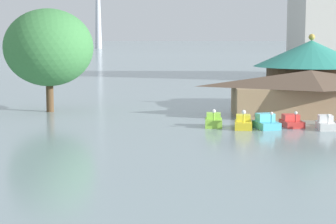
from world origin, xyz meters
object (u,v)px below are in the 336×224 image
at_px(pedal_boat_yellow, 243,123).
at_px(pedal_boat_cyan, 266,123).
at_px(boathouse, 310,92).
at_px(shoreline_tree_tall_left, 49,48).
at_px(pedal_boat_red, 292,122).
at_px(pedal_boat_lime, 214,121).
at_px(green_roof_pavilion, 311,70).
at_px(pedal_boat_white, 326,124).

bearing_deg(pedal_boat_yellow, pedal_boat_cyan, 97.13).
height_order(pedal_boat_cyan, boathouse, boathouse).
bearing_deg(pedal_boat_cyan, shoreline_tree_tall_left, -133.26).
bearing_deg(pedal_boat_cyan, pedal_boat_yellow, -103.51).
bearing_deg(pedal_boat_yellow, pedal_boat_red, 109.97).
height_order(pedal_boat_lime, green_roof_pavilion, green_roof_pavilion).
xyz_separation_m(pedal_boat_red, pedal_boat_white, (2.70, -1.41, 0.05)).
xyz_separation_m(pedal_boat_yellow, pedal_boat_white, (7.14, -0.23, -0.01)).
distance_m(boathouse, green_roof_pavilion, 6.85).
xyz_separation_m(pedal_boat_cyan, boathouse, (5.66, 8.60, 1.92)).
bearing_deg(pedal_boat_white, green_roof_pavilion, 176.24).
height_order(pedal_boat_cyan, shoreline_tree_tall_left, shoreline_tree_tall_left).
relative_size(pedal_boat_yellow, boathouse, 0.16).
xyz_separation_m(pedal_boat_cyan, green_roof_pavilion, (7.06, 15.04, 3.77)).
distance_m(pedal_boat_lime, shoreline_tree_tall_left, 20.80).
bearing_deg(shoreline_tree_tall_left, pedal_boat_yellow, -30.20).
xyz_separation_m(pedal_boat_lime, pedal_boat_red, (6.98, 0.22, -0.08)).
relative_size(pedal_boat_white, shoreline_tree_tall_left, 0.24).
bearing_deg(pedal_boat_cyan, boathouse, 131.03).
distance_m(pedal_boat_lime, pedal_boat_white, 9.75).
relative_size(pedal_boat_yellow, shoreline_tree_tall_left, 0.25).
bearing_deg(boathouse, pedal_boat_white, -93.40).
bearing_deg(boathouse, green_roof_pavilion, 77.73).
bearing_deg(boathouse, pedal_boat_yellow, -131.49).
distance_m(pedal_boat_white, shoreline_tree_tall_left, 29.66).
distance_m(pedal_boat_cyan, pedal_boat_red, 2.67).
height_order(pedal_boat_yellow, shoreline_tree_tall_left, shoreline_tree_tall_left).
relative_size(pedal_boat_yellow, pedal_boat_white, 1.04).
bearing_deg(shoreline_tree_tall_left, green_roof_pavilion, 7.60).
distance_m(pedal_boat_lime, boathouse, 12.94).
bearing_deg(shoreline_tree_tall_left, pedal_boat_lime, -31.51).
bearing_deg(pedal_boat_lime, pedal_boat_yellow, 71.72).
bearing_deg(green_roof_pavilion, boathouse, -102.27).
height_order(pedal_boat_lime, pedal_boat_red, pedal_boat_lime).
distance_m(pedal_boat_lime, pedal_boat_cyan, 4.63).
distance_m(pedal_boat_white, boathouse, 9.12).
height_order(pedal_boat_white, shoreline_tree_tall_left, shoreline_tree_tall_left).
height_order(green_roof_pavilion, shoreline_tree_tall_left, shoreline_tree_tall_left).
relative_size(pedal_boat_lime, boathouse, 0.14).
xyz_separation_m(pedal_boat_lime, shoreline_tree_tall_left, (-16.89, 10.35, 6.32)).
bearing_deg(pedal_boat_red, pedal_boat_cyan, -73.30).
distance_m(green_roof_pavilion, shoreline_tree_tall_left, 28.87).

